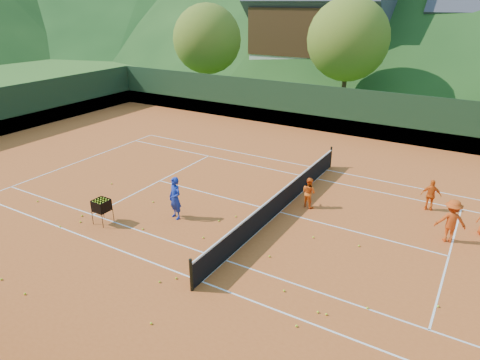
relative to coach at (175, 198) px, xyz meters
The scene contains 37 objects.
ground 4.30m from the coach, 37.64° to the left, with size 400.00×400.00×0.00m, color #2C551A.
clay_court 4.29m from the coach, 37.64° to the left, with size 40.00×24.00×0.02m, color #B64F1D.
coach is the anchor object (origin of this frame).
student_a 5.53m from the coach, 41.62° to the left, with size 0.63×0.49×1.29m, color orange.
student_b 10.41m from the coach, 34.74° to the left, with size 0.78×0.33×1.33m, color orange.
student_d 10.21m from the coach, 20.89° to the left, with size 1.05×0.60×1.62m, color #CE4512.
tennis_ball_0 3.82m from the coach, 142.89° to the right, with size 0.07×0.07×0.07m, color #C9EC27.
tennis_ball_1 2.01m from the coach, 161.60° to the left, with size 0.07×0.07×0.07m, color #C9EC27.
tennis_ball_3 4.93m from the coach, 167.25° to the left, with size 0.07×0.07×0.07m, color #C9EC27.
tennis_ball_4 3.91m from the coach, 150.63° to the right, with size 0.07×0.07×0.07m, color #C9EC27.
tennis_ball_5 6.16m from the coach, 57.68° to the right, with size 0.07×0.07×0.07m, color #C9EC27.
tennis_ball_6 6.41m from the coach, 162.25° to the right, with size 0.07×0.07×0.07m, color #C9EC27.
tennis_ball_7 6.15m from the coach, 19.71° to the right, with size 0.07×0.07×0.07m, color #C9EC27.
tennis_ball_8 9.84m from the coach, ahead, with size 0.07×0.07×0.07m, color #C9EC27.
tennis_ball_9 2.18m from the coach, 22.25° to the right, with size 0.07×0.07×0.07m, color #C9EC27.
tennis_ball_10 7.41m from the coach, 19.27° to the right, with size 0.07×0.07×0.07m, color #C9EC27.
tennis_ball_11 1.94m from the coach, 20.00° to the left, with size 0.07×0.07×0.07m, color #C9EC27.
tennis_ball_12 2.53m from the coach, 31.90° to the left, with size 0.07×0.07×0.07m, color #C9EC27.
tennis_ball_14 1.71m from the coach, 109.05° to the right, with size 0.07×0.07×0.07m, color #C9EC27.
tennis_ball_16 6.23m from the coach, 97.38° to the right, with size 0.07×0.07×0.07m, color #C9EC27.
tennis_ball_18 5.53m from the coach, 14.02° to the left, with size 0.07×0.07×0.07m, color #C9EC27.
tennis_ball_19 4.51m from the coach, 139.01° to the right, with size 0.07×0.07×0.07m, color #C9EC27.
tennis_ball_20 7.62m from the coach, 18.44° to the right, with size 0.07×0.07×0.07m, color #C9EC27.
tennis_ball_21 4.20m from the coach, 51.39° to the right, with size 0.07×0.07×0.07m, color #C9EC27.
tennis_ball_22 4.35m from the coach, 58.22° to the right, with size 0.07×0.07×0.07m, color #C9EC27.
tennis_ball_24 8.28m from the coach, 10.86° to the right, with size 0.07×0.07×0.07m, color #C9EC27.
tennis_ball_25 7.46m from the coach, 25.94° to the right, with size 0.07×0.07×0.07m, color #C9EC27.
tennis_ball_27 6.45m from the coach, 108.86° to the right, with size 0.07×0.07×0.07m, color #C9EC27.
tennis_ball_28 7.15m from the coach, 12.98° to the left, with size 0.07×0.07×0.07m, color #C9EC27.
tennis_ball_29 4.62m from the coach, ahead, with size 0.07×0.07×0.07m, color #C9EC27.
court_lines 4.29m from the coach, 37.64° to the left, with size 23.83×11.03×0.00m.
tennis_net 4.22m from the coach, 37.64° to the left, with size 0.10×12.07×1.10m.
perimeter_fence 4.22m from the coach, 37.64° to the left, with size 40.40×24.24×3.00m.
ball_hopper 2.82m from the coach, 139.99° to the right, with size 0.57×0.57×1.00m.
chalet_left 33.58m from the coach, 101.58° to the left, with size 13.80×9.93×12.92m.
tree_a 24.48m from the coach, 121.64° to the left, with size 6.00×6.00×7.88m.
tree_b 22.98m from the coach, 91.71° to the left, with size 6.40×6.40×8.40m.
Camera 1 is at (6.64, -14.28, 8.08)m, focal length 32.00 mm.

